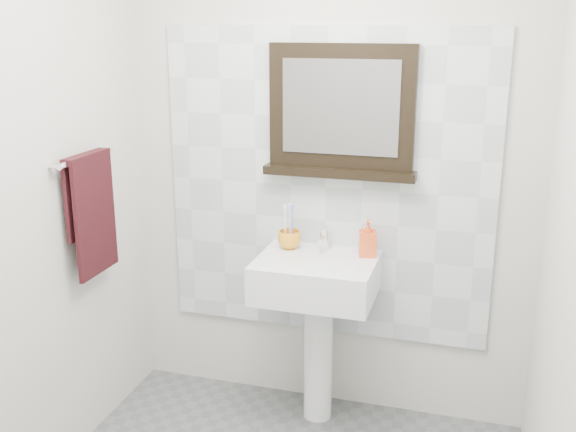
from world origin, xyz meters
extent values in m
cube|color=beige|center=(0.00, 1.10, 1.25)|extent=(2.00, 0.01, 2.50)
cube|color=beige|center=(0.00, -1.10, 1.25)|extent=(2.00, 0.01, 2.50)
cube|color=beige|center=(1.00, 0.00, 1.25)|extent=(0.01, 2.20, 2.50)
cube|color=silver|center=(0.00, 1.09, 1.15)|extent=(1.60, 0.02, 1.50)
cylinder|color=white|center=(0.01, 0.92, 0.34)|extent=(0.14, 0.14, 0.68)
cube|color=white|center=(0.01, 0.86, 0.77)|extent=(0.55, 0.44, 0.18)
cylinder|color=silver|center=(0.01, 0.84, 0.85)|extent=(0.32, 0.32, 0.02)
cylinder|color=#4C4C4F|center=(0.01, 0.84, 0.86)|extent=(0.04, 0.04, 0.00)
cylinder|color=silver|center=(0.01, 1.01, 0.91)|extent=(0.04, 0.04, 0.09)
cylinder|color=silver|center=(0.01, 0.96, 0.93)|extent=(0.02, 0.10, 0.02)
cube|color=silver|center=(0.01, 1.02, 0.96)|extent=(0.02, 0.07, 0.01)
imported|color=orange|center=(-0.15, 0.97, 0.90)|extent=(0.13, 0.13, 0.09)
cylinder|color=white|center=(-0.17, 0.96, 0.97)|extent=(0.01, 0.01, 0.19)
cube|color=white|center=(-0.17, 0.96, 1.07)|extent=(0.01, 0.01, 0.03)
cylinder|color=#6183DE|center=(-0.14, 0.96, 0.97)|extent=(0.01, 0.01, 0.19)
cube|color=#6183DE|center=(-0.14, 0.96, 1.07)|extent=(0.01, 0.01, 0.03)
cylinder|color=white|center=(-0.15, 0.99, 0.97)|extent=(0.01, 0.01, 0.19)
cube|color=white|center=(-0.15, 0.99, 1.07)|extent=(0.01, 0.01, 0.03)
imported|color=red|center=(0.23, 0.97, 0.95)|extent=(0.10, 0.10, 0.18)
cube|color=black|center=(0.07, 1.07, 1.54)|extent=(0.68, 0.06, 0.57)
cube|color=#99999E|center=(0.07, 1.03, 1.54)|extent=(0.54, 0.01, 0.43)
cube|color=black|center=(0.07, 1.04, 1.24)|extent=(0.72, 0.11, 0.04)
cylinder|color=silver|center=(-0.94, 0.53, 1.34)|extent=(0.03, 0.40, 0.03)
cylinder|color=silver|center=(-0.97, 0.34, 1.34)|extent=(0.05, 0.02, 0.02)
cylinder|color=silver|center=(-0.97, 0.72, 1.34)|extent=(0.05, 0.02, 0.02)
cube|color=black|center=(-0.93, 0.53, 1.07)|extent=(0.02, 0.30, 0.52)
cube|color=black|center=(-0.96, 0.53, 1.16)|extent=(0.02, 0.30, 0.34)
cube|color=black|center=(-0.94, 0.53, 1.35)|extent=(0.06, 0.30, 0.03)
camera|label=1|loc=(0.73, -1.99, 1.92)|focal=42.00mm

